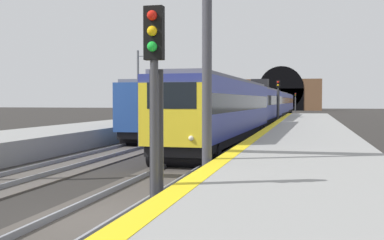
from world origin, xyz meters
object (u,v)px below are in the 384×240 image
(train_adjacent_platform, at_px, (221,104))
(railway_signal_far, at_px, (295,101))
(railway_signal_mid, at_px, (278,100))
(train_main_approaching, at_px, (268,104))
(catenary_mast_near, at_px, (138,87))
(railway_signal_near, at_px, (154,97))

(train_adjacent_platform, bearing_deg, railway_signal_far, -8.18)
(railway_signal_mid, relative_size, railway_signal_far, 1.07)
(train_main_approaching, bearing_deg, catenary_mast_near, -44.54)
(catenary_mast_near, bearing_deg, railway_signal_near, -160.29)
(train_main_approaching, bearing_deg, railway_signal_mid, 10.58)
(train_main_approaching, height_order, catenary_mast_near, catenary_mast_near)
(railway_signal_far, xyz_separation_m, catenary_mast_near, (-65.80, 14.18, 1.42))
(train_main_approaching, xyz_separation_m, railway_signal_mid, (-11.14, -1.81, 0.53))
(railway_signal_near, distance_m, catenary_mast_near, 42.07)
(railway_signal_near, bearing_deg, railway_signal_mid, -180.00)
(railway_signal_far, relative_size, catenary_mast_near, 0.56)
(train_main_approaching, xyz_separation_m, train_adjacent_platform, (-5.01, 4.91, -0.00))
(train_main_approaching, distance_m, railway_signal_far, 53.85)
(railway_signal_near, height_order, catenary_mast_near, catenary_mast_near)
(train_main_approaching, height_order, railway_signal_far, train_main_approaching)
(train_adjacent_platform, distance_m, railway_signal_far, 59.21)
(train_main_approaching, height_order, railway_signal_near, train_main_approaching)
(train_adjacent_platform, height_order, catenary_mast_near, catenary_mast_near)
(catenary_mast_near, bearing_deg, train_adjacent_platform, -46.91)
(railway_signal_near, xyz_separation_m, catenary_mast_near, (39.59, 14.18, 1.24))
(railway_signal_near, relative_size, catenary_mast_near, 0.58)
(train_adjacent_platform, height_order, railway_signal_near, train_adjacent_platform)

